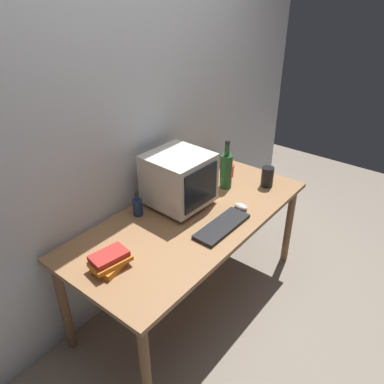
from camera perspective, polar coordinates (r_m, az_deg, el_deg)
The scene contains 11 objects.
ground_plane at distance 2.97m, azimuth 0.00°, elevation -15.32°, with size 6.00×6.00×0.00m, color gray.
back_wall at distance 2.55m, azimuth -8.35°, elevation 10.00°, with size 4.00×0.08×2.50m, color silver.
desk at distance 2.54m, azimuth 0.00°, elevation -5.01°, with size 1.76×0.81×0.73m.
crt_monitor at distance 2.53m, azimuth -1.99°, elevation 1.89°, with size 0.39×0.40×0.37m.
keyboard at distance 2.39m, azimuth 4.51°, elevation -5.14°, with size 0.42×0.15×0.02m, color black.
computer_mouse at distance 2.58m, azimuth 7.34°, elevation -2.17°, with size 0.06×0.10×0.04m, color beige.
bottle_tall at distance 2.77m, azimuth 5.13°, elevation 3.32°, with size 0.09×0.09×0.38m.
bottle_short at distance 2.50m, azimuth -8.14°, elevation -2.12°, with size 0.06×0.06×0.18m.
book_stack at distance 2.11m, azimuth -12.22°, elevation -10.11°, with size 0.23×0.17×0.09m.
mug at distance 2.98m, azimuth 5.52°, elevation 3.25°, with size 0.12×0.08×0.09m.
metal_canister at distance 2.86m, azimuth 11.21°, elevation 2.26°, with size 0.09×0.09×0.15m, color black.
Camera 1 is at (-1.63, -1.29, 2.11)m, focal length 35.63 mm.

